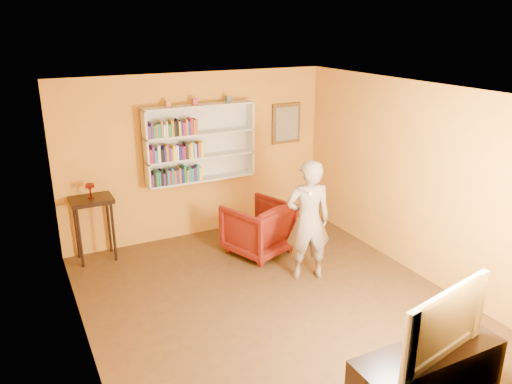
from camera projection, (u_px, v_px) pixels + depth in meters
room_shell at (270, 229)px, 6.17m from camera, size 5.30×5.80×2.88m
bookshelf at (199, 143)px, 8.01m from camera, size 1.80×0.29×1.23m
books_row_lower at (176, 176)px, 7.88m from camera, size 0.83×0.19×0.27m
books_row_middle at (176, 152)px, 7.77m from camera, size 0.87×0.19×0.27m
books_row_upper at (173, 129)px, 7.63m from camera, size 0.79×0.19×0.26m
ornament_left at (168, 104)px, 7.53m from camera, size 0.07×0.07×0.10m
ornament_centre at (195, 102)px, 7.71m from camera, size 0.07×0.07×0.10m
ornament_right at (228, 99)px, 7.96m from camera, size 0.07×0.07×0.10m
framed_painting at (286, 123)px, 8.71m from camera, size 0.55×0.05×0.70m
console_table at (92, 209)px, 7.37m from camera, size 0.60×0.46×0.99m
ruby_lustre at (90, 187)px, 7.26m from camera, size 0.14×0.14×0.23m
armchair at (258, 228)px, 7.73m from camera, size 1.13×1.15×0.82m
person at (308, 220)px, 6.82m from camera, size 0.72×0.58×1.72m
game_remote at (307, 192)px, 6.24m from camera, size 0.04×0.15×0.04m
tv_cabinet at (426, 375)px, 4.71m from camera, size 1.56×0.47×0.56m
television at (434, 318)px, 4.51m from camera, size 1.21×0.40×0.69m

